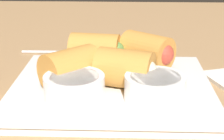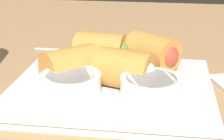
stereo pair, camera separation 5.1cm
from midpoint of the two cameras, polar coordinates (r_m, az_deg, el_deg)
The scene contains 9 objects.
table_surface at distance 51.61cm, azimuth 4.64°, elevation -5.24°, with size 180.00×140.00×2.00cm.
serving_plate at distance 51.73cm, azimuth 2.80°, elevation -2.98°, with size 27.32×24.08×1.50cm.
roll_front_left at distance 57.26cm, azimuth 1.17°, elevation 3.02°, with size 8.53×6.13×5.22cm.
roll_front_right at distance 56.92cm, azimuth 9.03°, elevation 2.65°, with size 8.99×8.63×5.22cm.
roll_back_left at distance 49.38cm, azimuth 5.12°, elevation -0.03°, with size 8.74×7.26×5.22cm.
roll_back_right at distance 50.97cm, azimuth -2.88°, elevation 0.71°, with size 8.92×8.83×5.22cm.
dipping_bowl_near at distance 46.55cm, azimuth -3.20°, elevation -2.41°, with size 7.55×7.55×3.28cm.
dipping_bowl_far at distance 46.00cm, azimuth 9.11°, elevation -2.95°, with size 7.55×7.55×3.28cm.
spoon at distance 68.46cm, azimuth 2.95°, elevation 2.98°, with size 19.28×3.23×1.43cm.
Camera 2 is at (-5.00, 46.08, 23.67)cm, focal length 60.00 mm.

